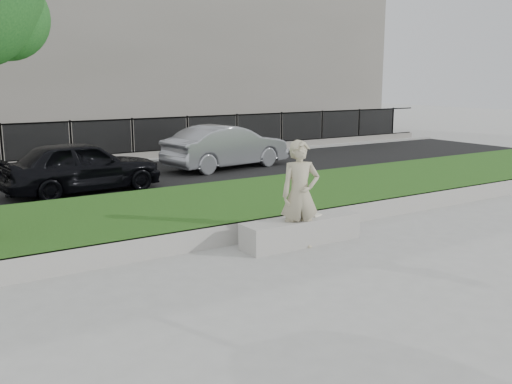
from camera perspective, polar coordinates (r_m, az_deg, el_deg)
ground at (r=10.12m, az=3.86°, el=-6.09°), size 90.00×90.00×0.00m
grass_bank at (r=12.51m, az=-4.33°, el=-1.75°), size 34.00×4.00×0.40m
grass_kerb at (r=10.88m, az=0.61°, el=-3.72°), size 34.00×0.08×0.40m
street at (r=17.49m, az=-12.95°, el=1.16°), size 34.00×7.00×0.04m
far_pavement at (r=21.73m, az=-17.03°, el=3.00°), size 34.00×3.00×0.12m
iron_fence at (r=20.71m, az=-16.34°, el=4.00°), size 32.00×0.30×1.50m
building_facade at (r=28.40m, az=-21.65°, el=14.56°), size 34.00×10.00×10.00m
stone_bench at (r=10.62m, az=4.55°, el=-3.90°), size 2.37×0.59×0.49m
man at (r=10.24m, az=4.43°, el=-0.25°), size 0.82×0.67×1.95m
book at (r=10.76m, az=5.91°, el=-2.31°), size 0.28×0.24×0.03m
car_dark at (r=15.74m, az=-17.02°, el=2.50°), size 4.26×2.04×1.40m
car_silver at (r=19.18m, az=-2.96°, el=4.55°), size 4.57×2.19×1.45m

